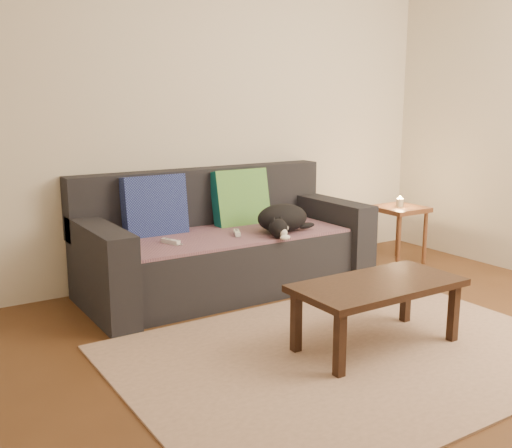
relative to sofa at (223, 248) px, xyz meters
name	(u,v)px	position (x,y,z in m)	size (l,w,h in m)	color
ground	(369,364)	(0.00, -1.57, -0.31)	(4.50, 4.50, 0.00)	brown
back_wall	(194,111)	(0.00, 0.43, 0.99)	(4.50, 0.04, 2.60)	beige
sofa	(223,248)	(0.00, 0.00, 0.00)	(2.10, 0.94, 0.87)	#232328
throw_blanket	(229,234)	(0.00, -0.09, 0.12)	(1.66, 0.74, 0.02)	#3D2343
cushion_navy	(155,208)	(-0.46, 0.17, 0.32)	(0.46, 0.12, 0.46)	#131654
cushion_green	(241,199)	(0.25, 0.17, 0.32)	(0.45, 0.11, 0.45)	#0E5A57
cat	(282,219)	(0.34, -0.28, 0.23)	(0.47, 0.43, 0.21)	black
wii_remote_a	(171,242)	(-0.50, -0.17, 0.15)	(0.15, 0.04, 0.03)	white
wii_remote_b	(237,233)	(0.01, -0.18, 0.15)	(0.15, 0.04, 0.03)	white
side_table	(399,216)	(1.63, -0.18, 0.10)	(0.39, 0.39, 0.49)	brown
candle	(400,202)	(1.63, -0.18, 0.22)	(0.06, 0.06, 0.09)	beige
rug	(350,353)	(0.00, -1.42, -0.30)	(2.50, 1.80, 0.01)	tan
coffee_table	(378,290)	(0.19, -1.43, 0.03)	(0.97, 0.49, 0.39)	black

